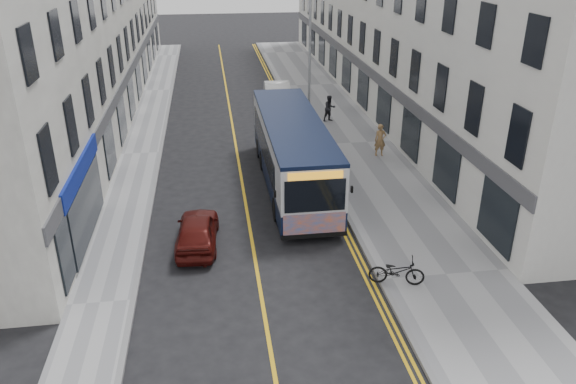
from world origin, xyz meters
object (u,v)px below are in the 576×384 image
object	(u,v)px
pedestrian_far	(330,108)
car_maroon	(197,231)
streetlamp	(308,58)
pedestrian_near	(380,140)
bicycle	(397,271)
city_bus	(292,151)
car_white	(277,95)

from	to	relation	value
pedestrian_far	car_maroon	bearing A→B (deg)	-137.14
streetlamp	pedestrian_near	distance (m)	6.16
bicycle	car_maroon	bearing A→B (deg)	75.28
city_bus	car_maroon	size ratio (longest dim) A/B	2.97
city_bus	bicycle	size ratio (longest dim) A/B	6.06
pedestrian_near	pedestrian_far	size ratio (longest dim) A/B	1.05
pedestrian_near	pedestrian_far	xyz separation A→B (m)	(-1.33, 6.14, -0.04)
pedestrian_near	car_white	bearing A→B (deg)	114.00
car_white	bicycle	bearing A→B (deg)	-83.26
pedestrian_near	car_white	xyz separation A→B (m)	(-4.04, 10.04, -0.16)
car_white	car_maroon	xyz separation A→B (m)	(-5.20, -17.87, -0.16)
city_bus	car_white	world-z (taller)	city_bus
city_bus	car_maroon	world-z (taller)	city_bus
bicycle	pedestrian_far	distance (m)	17.64
streetlamp	pedestrian_far	world-z (taller)	streetlamp
bicycle	pedestrian_near	xyz separation A→B (m)	(2.84, 11.44, 0.36)
car_white	pedestrian_far	bearing A→B (deg)	-51.75
bicycle	pedestrian_far	size ratio (longest dim) A/B	1.14
city_bus	pedestrian_far	world-z (taller)	city_bus
pedestrian_near	car_maroon	world-z (taller)	pedestrian_near
bicycle	streetlamp	bearing A→B (deg)	15.62
bicycle	pedestrian_near	size ratio (longest dim) A/B	1.08
bicycle	car_white	xyz separation A→B (m)	(-1.20, 21.48, 0.20)
city_bus	car_maroon	bearing A→B (deg)	-131.27
city_bus	bicycle	world-z (taller)	city_bus
bicycle	car_maroon	world-z (taller)	car_maroon
car_maroon	city_bus	bearing A→B (deg)	-127.47
pedestrian_far	car_white	distance (m)	4.75
streetlamp	car_white	xyz separation A→B (m)	(-0.97, 5.95, -3.60)
city_bus	pedestrian_far	distance (m)	9.85
pedestrian_near	streetlamp	bearing A→B (deg)	128.98
streetlamp	pedestrian_far	xyz separation A→B (m)	(1.74, 2.05, -3.47)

